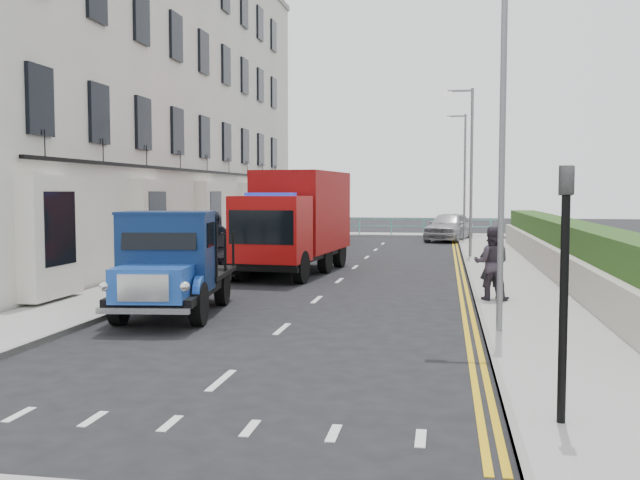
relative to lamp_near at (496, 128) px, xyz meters
The scene contains 23 objects.
ground 6.12m from the lamp_near, 154.42° to the left, with size 120.00×120.00×0.00m, color black.
pavement_west 14.98m from the lamp_near, 130.45° to the left, with size 2.40×38.00×0.12m, color gray.
pavement_east 11.74m from the lamp_near, 84.17° to the left, with size 2.60×38.00×0.12m, color gray.
promenade 31.53m from the lamp_near, 97.67° to the left, with size 30.00×2.50×0.12m, color gray.
sea_plane 62.27m from the lamp_near, 93.85° to the left, with size 120.00×120.00×0.00m, color #4C5F68.
terrace_west 20.52m from the lamp_near, 132.29° to the left, with size 6.31×30.20×14.25m.
garden_east 11.82m from the lamp_near, 74.59° to the left, with size 1.45×28.00×1.75m.
seafront_railing 30.68m from the lamp_near, 97.88° to the left, with size 13.00×0.08×1.11m.
lamp_near is the anchor object (origin of this frame).
lamp_mid 16.00m from the lamp_near, 90.00° to the left, with size 1.23×0.18×7.00m.
lamp_far 26.00m from the lamp_near, 90.00° to the left, with size 1.23×0.18×7.00m.
traffic_signal 5.84m from the lamp_near, 85.61° to the right, with size 0.16×0.20×3.10m.
bedford_lorry 7.54m from the lamp_near, behind, with size 2.52×5.10×2.33m.
red_lorry 11.67m from the lamp_near, 121.09° to the left, with size 2.88×6.84×3.49m.
parked_car_front 12.32m from the lamp_near, 130.83° to the left, with size 1.84×4.58×1.56m, color black.
parked_car_mid 16.01m from the lamp_near, 117.15° to the left, with size 1.37×3.94×1.30m, color #4B6DA2.
parked_car_rear 17.60m from the lamp_near, 116.74° to the left, with size 1.99×4.89×1.42m, color silver.
seafront_car_left 27.20m from the lamp_near, 106.52° to the left, with size 2.37×5.14×1.43m, color black.
seafront_car_right 26.99m from the lamp_near, 91.45° to the left, with size 1.94×4.83×1.64m, color #A7A5AA.
pedestrian_east_near 5.24m from the lamp_near, 86.98° to the left, with size 0.57×0.37×1.57m, color black.
pedestrian_east_far 4.97m from the lamp_near, 86.80° to the left, with size 0.89×0.69×1.82m, color #352D37.
pedestrian_west_near 12.88m from the lamp_near, 133.10° to the left, with size 1.14×0.48×1.95m, color #1D2834.
pedestrian_west_far 18.86m from the lamp_near, 120.12° to the left, with size 0.88×0.57×1.80m, color #3D312C.
Camera 1 is at (3.24, -15.98, 2.81)m, focal length 40.00 mm.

